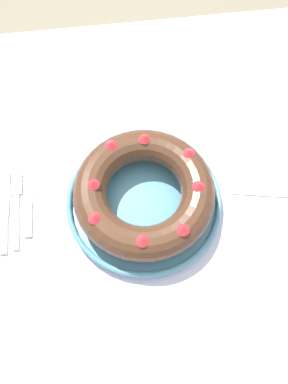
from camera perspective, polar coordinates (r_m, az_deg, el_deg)
The scene contains 8 objects.
ground_plane at distance 1.59m, azimuth 1.07°, elevation -13.45°, with size 8.00×8.00×0.00m, color gray.
dining_table at distance 0.93m, azimuth 1.80°, elevation -5.08°, with size 1.42×1.22×0.77m.
serving_dish at distance 0.85m, azimuth 0.00°, elevation -1.43°, with size 0.35×0.35×0.03m.
bundt_cake at distance 0.80m, azimuth 0.00°, elevation 0.01°, with size 0.31×0.31×0.08m.
fork at distance 0.91m, azimuth -18.82°, elevation -1.85°, with size 0.02×0.19×0.01m.
serving_knife at distance 0.90m, azimuth -20.51°, elevation -3.67°, with size 0.02×0.20×0.01m.
cake_knife at distance 0.90m, azimuth -17.24°, elevation -2.10°, with size 0.02×0.17×0.01m.
napkin at distance 0.93m, azimuth 17.41°, elevation 2.26°, with size 0.14×0.10×0.00m, color white.
Camera 1 is at (-0.07, -0.31, 1.56)m, focal length 35.00 mm.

